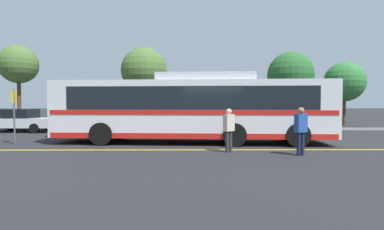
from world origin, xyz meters
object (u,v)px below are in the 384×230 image
Objects in this scene: parked_car_0 at (22,121)px; pedestrian_2 at (301,128)px; transit_bus at (192,108)px; parked_car_2 at (196,120)px; tree_0 at (144,71)px; tree_3 at (344,82)px; parked_car_1 at (108,120)px; bus_stop_sign at (14,110)px; tree_2 at (18,65)px; tree_1 at (290,75)px; pedestrian_0 at (229,128)px.

pedestrian_2 is (14.71, -8.99, 0.22)m from parked_car_0.
transit_bus is 5.77m from parked_car_2.
tree_3 is at bearing 6.03° from tree_0.
tree_0 reaches higher than pedestrian_2.
tree_0 is (1.82, 3.49, 3.62)m from parked_car_1.
tree_0 reaches higher than bus_stop_sign.
pedestrian_2 is 14.95m from tree_0.
bus_stop_sign is 0.40× the size of tree_0.
tree_0 is (7.36, 3.58, 3.61)m from parked_car_0.
parked_car_2 is 1.83× the size of bus_stop_sign.
tree_3 is (12.40, 5.09, 2.90)m from parked_car_2.
tree_0 is (-3.88, 3.37, 3.61)m from parked_car_2.
transit_bus is 2.45× the size of tree_3.
tree_2 is (-5.37, 9.90, 3.28)m from bus_stop_sign.
transit_bus is at bearing -134.05° from parked_car_1.
parked_car_2 is (11.24, 0.20, -0.00)m from parked_car_0.
tree_2 is (-21.43, -1.11, 0.66)m from tree_1.
pedestrian_2 is 17.06m from tree_3.
tree_1 is (19.07, 5.03, 3.43)m from parked_car_0.
tree_0 is 16.38m from tree_3.
parked_car_2 is at bearing 94.15° from parked_car_0.
transit_bus is 7.97m from bus_stop_sign.
tree_2 is at bearing 65.96° from parked_car_1.
pedestrian_0 is (6.74, -8.31, 0.19)m from parked_car_1.
parked_car_1 is 0.73× the size of tree_0.
transit_bus is 7.82m from parked_car_1.
tree_0 is 9.74m from tree_2.
parked_car_0 reaches higher than parked_car_2.
tree_0 is (-3.59, 9.06, 2.71)m from transit_bus.
tree_0 is at bearing -20.36° from bus_stop_sign.
transit_bus is 10.12m from tree_0.
pedestrian_0 is 0.26× the size of tree_2.
tree_3 is at bearing -57.18° from bus_stop_sign.
bus_stop_sign is at bearing 29.79° from parked_car_0.
parked_car_0 is at bearing 30.85° from bus_stop_sign.
tree_1 is at bearing -33.46° from transit_bus.
transit_bus is 2.05× the size of tree_2.
tree_0 is at bearing -173.97° from tree_3.
parked_car_2 is at bearing -41.05° from tree_0.
pedestrian_2 is at bearing -128.90° from transit_bus.
pedestrian_2 is 0.69× the size of bus_stop_sign.
transit_bus reaches higher than parked_car_2.
pedestrian_2 is at bearing -58.26° from pedestrian_0.
tree_1 reaches higher than transit_bus.
tree_2 reaches higher than parked_car_2.
pedestrian_0 is 19.43m from tree_2.
pedestrian_2 is at bearing -59.71° from tree_0.
parked_car_2 is at bearing 1.32° from transit_bus.
parked_car_2 is at bearing -157.67° from tree_3.
pedestrian_2 is at bearing -107.27° from tree_1.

